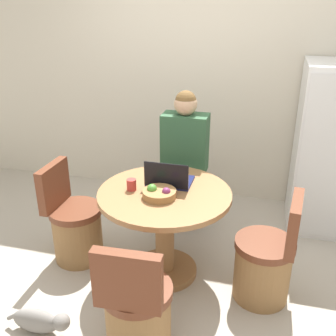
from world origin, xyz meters
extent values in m
plane|color=#B2A899|center=(0.00, 0.00, 0.00)|extent=(12.00, 12.00, 0.00)
cube|color=beige|center=(0.00, 1.69, 1.30)|extent=(7.00, 0.06, 2.60)
cylinder|color=olive|center=(-0.01, 0.15, 0.03)|extent=(0.52, 0.52, 0.05)
cylinder|color=olive|center=(-0.01, 0.15, 0.37)|extent=(0.15, 0.15, 0.65)
cylinder|color=olive|center=(-0.01, 0.15, 0.72)|extent=(1.00, 1.00, 0.04)
cylinder|color=olive|center=(-0.78, 0.17, 0.21)|extent=(0.41, 0.41, 0.43)
cylinder|color=brown|center=(-0.78, 0.17, 0.45)|extent=(0.43, 0.43, 0.06)
cube|color=brown|center=(-0.95, 0.17, 0.66)|extent=(0.08, 0.39, 0.36)
cylinder|color=olive|center=(0.02, -0.61, 0.21)|extent=(0.41, 0.41, 0.43)
cylinder|color=brown|center=(0.02, -0.61, 0.45)|extent=(0.43, 0.43, 0.06)
cube|color=brown|center=(0.03, -0.78, 0.66)|extent=(0.39, 0.09, 0.36)
cylinder|color=olive|center=(0.75, 0.07, 0.21)|extent=(0.41, 0.41, 0.43)
cylinder|color=brown|center=(0.75, 0.07, 0.45)|extent=(0.43, 0.43, 0.06)
cube|color=brown|center=(0.92, 0.06, 0.66)|extent=(0.11, 0.39, 0.36)
cube|color=#2D2D38|center=(-0.01, 0.97, 0.24)|extent=(0.28, 0.16, 0.48)
cube|color=#2D2D38|center=(-0.01, 0.91, 0.55)|extent=(0.32, 0.36, 0.14)
cube|color=#2D5638|center=(-0.01, 0.83, 0.88)|extent=(0.40, 0.22, 0.52)
sphere|color=tan|center=(-0.01, 0.83, 1.23)|extent=(0.20, 0.20, 0.20)
sphere|color=brown|center=(-0.01, 0.83, 1.26)|extent=(0.18, 0.18, 0.18)
cube|color=#141947|center=(-0.01, 0.33, 0.74)|extent=(0.34, 0.26, 0.02)
cube|color=black|center=(-0.01, 0.20, 0.85)|extent=(0.34, 0.01, 0.19)
cylinder|color=olive|center=(-0.03, 0.06, 0.76)|extent=(0.25, 0.25, 0.05)
sphere|color=#7A2D5B|center=(0.03, 0.05, 0.79)|extent=(0.06, 0.06, 0.06)
sphere|color=#4C9333|center=(-0.08, 0.06, 0.79)|extent=(0.07, 0.07, 0.07)
cylinder|color=#B2332D|center=(-0.26, 0.12, 0.78)|extent=(0.07, 0.07, 0.09)
ellipsoid|color=gray|center=(-0.68, -0.66, 0.09)|extent=(0.33, 0.13, 0.18)
sphere|color=gray|center=(-0.49, -0.66, 0.12)|extent=(0.12, 0.12, 0.12)
cylinder|color=gray|center=(-0.83, -0.67, 0.11)|extent=(0.14, 0.03, 0.11)
camera|label=1|loc=(0.67, -2.35, 2.06)|focal=42.00mm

